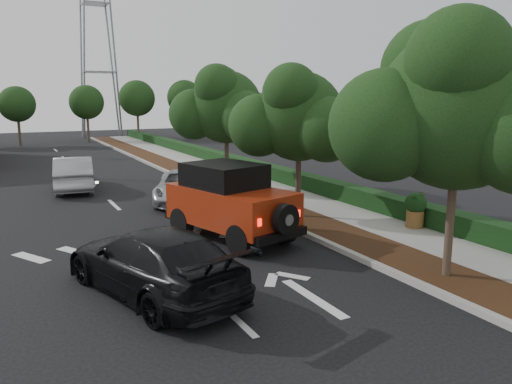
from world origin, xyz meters
TOP-DOWN VIEW (x-y plane):
  - ground at (0.00, 0.00)m, footprint 120.00×120.00m
  - curb at (4.60, 12.00)m, footprint 0.20×70.00m
  - planting_strip at (5.60, 12.00)m, footprint 1.80×70.00m
  - sidewalk at (7.50, 12.00)m, footprint 2.00×70.00m
  - hedge at (8.90, 12.00)m, footprint 0.80×70.00m
  - transmission_tower at (6.00, 48.00)m, footprint 7.00×4.00m
  - street_tree_near at (5.60, -0.50)m, footprint 3.80×3.80m
  - street_tree_mid at (5.60, 6.50)m, footprint 3.20×3.20m
  - street_tree_far at (5.60, 13.00)m, footprint 3.40×3.40m
  - red_jeep at (2.24, 5.35)m, footprint 3.14×4.89m
  - silver_suv_ahead at (2.82, 11.29)m, footprint 3.94×5.32m
  - black_suv_oncoming at (-1.12, 1.89)m, footprint 3.55×5.72m
  - silver_sedan_oncoming at (-1.00, 16.35)m, footprint 2.30×5.07m
  - terracotta_planter at (8.24, 3.28)m, footprint 0.72×0.72m

SIDE VIEW (x-z plane):
  - ground at x=0.00m, z-range 0.00..0.00m
  - transmission_tower at x=6.00m, z-range -14.00..14.00m
  - street_tree_near at x=5.60m, z-range -2.96..2.96m
  - street_tree_mid at x=5.60m, z-range -2.66..2.66m
  - street_tree_far at x=5.60m, z-range -2.81..2.81m
  - planting_strip at x=5.60m, z-range 0.00..0.12m
  - sidewalk at x=7.50m, z-range 0.00..0.12m
  - curb at x=4.60m, z-range 0.00..0.15m
  - hedge at x=8.90m, z-range 0.00..0.80m
  - silver_suv_ahead at x=2.82m, z-range 0.00..1.34m
  - black_suv_oncoming at x=-1.12m, z-range 0.00..1.55m
  - silver_sedan_oncoming at x=-1.00m, z-range 0.00..1.61m
  - terracotta_planter at x=8.24m, z-range 0.22..1.47m
  - red_jeep at x=2.24m, z-range 0.02..2.41m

